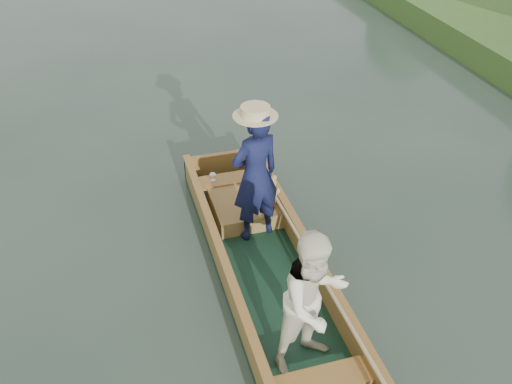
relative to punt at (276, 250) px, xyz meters
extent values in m
plane|color=#283D30|center=(-0.04, 0.05, -0.58)|extent=(120.00, 120.00, 0.00)
cube|color=#133220|center=(-0.04, 0.05, -0.54)|extent=(1.10, 5.00, 0.08)
cube|color=olive|center=(-0.55, 0.05, -0.34)|extent=(0.08, 5.00, 0.32)
cube|color=olive|center=(0.47, 0.05, -0.34)|extent=(0.08, 5.00, 0.32)
cube|color=olive|center=(-0.04, 2.51, -0.34)|extent=(1.10, 0.08, 0.32)
cube|color=olive|center=(-0.55, 0.05, -0.16)|extent=(0.10, 5.00, 0.04)
cube|color=olive|center=(0.47, 0.05, -0.16)|extent=(0.10, 5.00, 0.04)
cube|color=olive|center=(-0.04, 1.95, -0.28)|extent=(0.94, 0.30, 0.05)
cube|color=olive|center=(-0.04, -1.55, -0.28)|extent=(0.94, 0.30, 0.05)
imported|color=#13173B|center=(0.03, 0.94, 0.38)|extent=(0.74, 0.59, 1.77)
cylinder|color=beige|center=(0.03, 0.94, 1.23)|extent=(0.52, 0.52, 0.12)
imported|color=white|center=(0.01, -1.11, 0.28)|extent=(0.91, 0.80, 1.57)
cube|color=#A45F34|center=(0.02, 1.40, -0.39)|extent=(0.85, 0.90, 0.22)
sphere|color=tan|center=(0.33, 1.30, -0.16)|extent=(0.22, 0.22, 0.22)
sphere|color=tan|center=(0.33, 1.29, 0.01)|extent=(0.17, 0.17, 0.17)
sphere|color=tan|center=(0.27, 1.29, 0.08)|extent=(0.06, 0.06, 0.06)
sphere|color=tan|center=(0.39, 1.29, 0.08)|extent=(0.06, 0.06, 0.06)
sphere|color=tan|center=(0.33, 1.22, -0.01)|extent=(0.07, 0.07, 0.07)
sphere|color=tan|center=(0.23, 1.28, -0.13)|extent=(0.08, 0.08, 0.08)
sphere|color=tan|center=(0.43, 1.28, -0.13)|extent=(0.08, 0.08, 0.08)
sphere|color=tan|center=(0.27, 1.26, -0.25)|extent=(0.09, 0.09, 0.09)
sphere|color=tan|center=(0.39, 1.26, -0.25)|extent=(0.09, 0.09, 0.09)
cylinder|color=silver|center=(-0.29, 1.95, -0.25)|extent=(0.07, 0.07, 0.01)
cylinder|color=silver|center=(-0.29, 1.95, -0.21)|extent=(0.01, 0.01, 0.08)
ellipsoid|color=silver|center=(-0.29, 1.95, -0.16)|extent=(0.09, 0.09, 0.05)
cylinder|color=tan|center=(0.39, -0.19, -0.12)|extent=(0.04, 4.49, 0.20)
camera|label=1|loc=(-1.56, -4.57, 4.15)|focal=40.00mm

